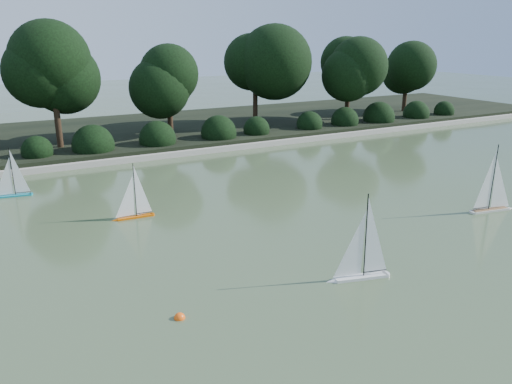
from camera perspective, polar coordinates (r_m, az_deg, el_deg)
ground at (r=9.05m, az=8.73°, el=-7.81°), size 80.00×80.00×0.00m
pond_coping at (r=16.68m, az=-10.18°, el=4.22°), size 40.00×0.35×0.18m
far_bank at (r=20.43m, az=-13.83°, el=6.57°), size 40.00×8.00×0.30m
tree_line at (r=18.99m, az=-9.43°, el=13.64°), size 26.31×3.93×4.39m
shrub_hedge at (r=17.44m, az=-11.20°, el=5.95°), size 29.10×1.10×1.10m
sailboat_white_a at (r=8.39m, az=11.47°, el=-8.22°), size 1.13×0.45×1.54m
sailboat_white_b at (r=12.57m, az=25.60°, el=-0.83°), size 1.21×0.39×1.65m
sailboat_orange at (r=11.22m, az=-14.08°, el=-1.93°), size 0.96×0.20×1.31m
sailboat_teal at (r=13.77m, az=-26.32°, el=0.35°), size 0.98×0.31×1.33m
race_buoy at (r=7.37m, az=-8.72°, el=-14.06°), size 0.16×0.16×0.16m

